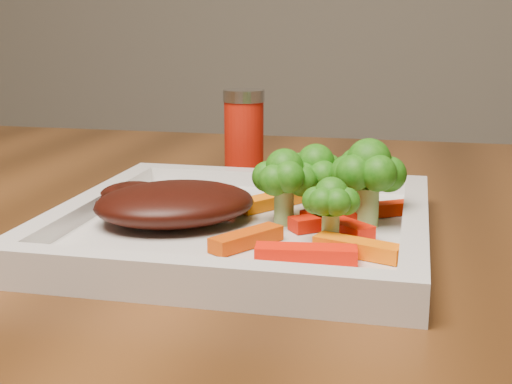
# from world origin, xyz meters

# --- Properties ---
(plate) EXTENTS (0.27, 0.27, 0.01)m
(plate) POSITION_xyz_m (0.16, -0.05, 0.76)
(plate) COLOR silver
(plate) RESTS_ON dining_table
(steak) EXTENTS (0.15, 0.14, 0.03)m
(steak) POSITION_xyz_m (0.11, -0.05, 0.78)
(steak) COLOR #360D08
(steak) RESTS_ON plate
(broccoli_0) EXTENTS (0.06, 0.06, 0.07)m
(broccoli_0) POSITION_xyz_m (0.21, -0.01, 0.80)
(broccoli_0) COLOR #296510
(broccoli_0) RESTS_ON plate
(broccoli_1) EXTENTS (0.08, 0.08, 0.06)m
(broccoli_1) POSITION_xyz_m (0.25, -0.03, 0.79)
(broccoli_1) COLOR #146B11
(broccoli_1) RESTS_ON plate
(broccoli_2) EXTENTS (0.06, 0.06, 0.06)m
(broccoli_2) POSITION_xyz_m (0.23, -0.08, 0.79)
(broccoli_2) COLOR #2E7012
(broccoli_2) RESTS_ON plate
(broccoli_3) EXTENTS (0.06, 0.06, 0.06)m
(broccoli_3) POSITION_xyz_m (0.19, -0.04, 0.79)
(broccoli_3) COLOR #1C6F12
(broccoli_3) RESTS_ON plate
(carrot_0) EXTENTS (0.07, 0.03, 0.01)m
(carrot_0) POSITION_xyz_m (0.22, -0.12, 0.77)
(carrot_0) COLOR #FF1704
(carrot_0) RESTS_ON plate
(carrot_1) EXTENTS (0.06, 0.03, 0.01)m
(carrot_1) POSITION_xyz_m (0.25, -0.10, 0.77)
(carrot_1) COLOR #FF6C04
(carrot_1) RESTS_ON plate
(carrot_2) EXTENTS (0.04, 0.06, 0.01)m
(carrot_2) POSITION_xyz_m (0.18, -0.10, 0.77)
(carrot_2) COLOR #CB3F03
(carrot_2) RESTS_ON plate
(carrot_3) EXTENTS (0.05, 0.04, 0.01)m
(carrot_3) POSITION_xyz_m (0.27, 0.00, 0.77)
(carrot_3) COLOR red
(carrot_3) RESTS_ON plate
(carrot_4) EXTENTS (0.05, 0.06, 0.01)m
(carrot_4) POSITION_xyz_m (0.17, 0.01, 0.77)
(carrot_4) COLOR orange
(carrot_4) RESTS_ON plate
(carrot_5) EXTENTS (0.06, 0.06, 0.01)m
(carrot_5) POSITION_xyz_m (0.23, -0.05, 0.77)
(carrot_5) COLOR #FF1804
(carrot_5) RESTS_ON plate
(carrot_6) EXTENTS (0.06, 0.05, 0.01)m
(carrot_6) POSITION_xyz_m (0.22, -0.04, 0.77)
(carrot_6) COLOR red
(carrot_6) RESTS_ON plate
(spice_shaker) EXTENTS (0.05, 0.05, 0.09)m
(spice_shaker) POSITION_xyz_m (0.11, 0.16, 0.80)
(spice_shaker) COLOR #AC1809
(spice_shaker) RESTS_ON dining_table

